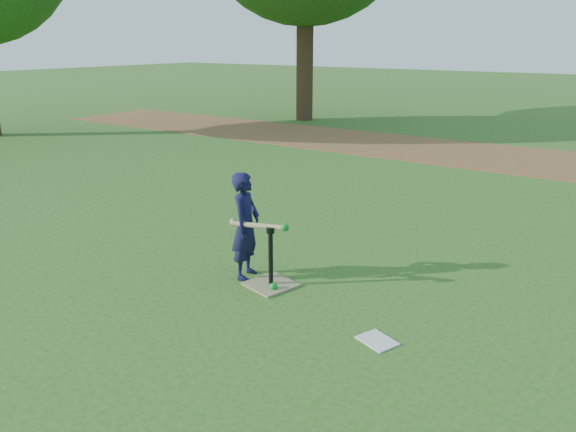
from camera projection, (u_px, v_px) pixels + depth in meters
The scene contains 7 objects.
ground at pixel (266, 268), 6.02m from camera, with size 80.00×80.00×0.00m, color #285116.
dirt_strip at pixel (477, 155), 11.91m from camera, with size 24.00×3.00×0.01m, color brown.
child at pixel (246, 226), 5.66m from camera, with size 0.40×0.26×1.10m, color black.
wiffle_ball_ground at pixel (273, 287), 5.48m from camera, with size 0.08×0.08×0.08m, color #0B8322.
clipboard at pixel (377, 341), 4.57m from camera, with size 0.30×0.23×0.01m, color silver.
batting_tee at pixel (271, 275), 5.57m from camera, with size 0.53×0.53×0.61m.
swing_action at pixel (262, 226), 5.46m from camera, with size 0.64×0.24×0.09m.
Camera 1 is at (3.36, -4.45, 2.35)m, focal length 35.00 mm.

